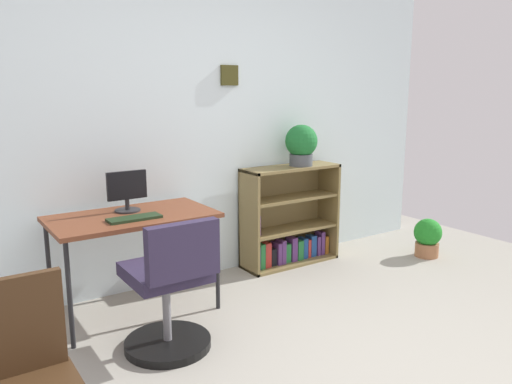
{
  "coord_description": "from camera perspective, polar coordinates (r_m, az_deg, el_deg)",
  "views": [
    {
      "loc": [
        -1.77,
        -1.5,
        1.54
      ],
      "look_at": [
        0.23,
        1.46,
        0.81
      ],
      "focal_mm": 35.49,
      "sensor_mm": 36.0,
      "label": 1
    }
  ],
  "objects": [
    {
      "name": "keyboard",
      "position": [
        3.38,
        -13.55,
        -2.89
      ],
      "size": [
        0.34,
        0.13,
        0.02
      ],
      "primitive_type": "cube",
      "color": "#1D301A",
      "rests_on": "desk"
    },
    {
      "name": "potted_plant_floor",
      "position": [
        4.96,
        18.77,
        -4.81
      ],
      "size": [
        0.25,
        0.25,
        0.36
      ],
      "color": "#9E6642",
      "rests_on": "ground_plane"
    },
    {
      "name": "office_chair",
      "position": [
        3.05,
        -9.65,
        -11.26
      ],
      "size": [
        0.52,
        0.55,
        0.83
      ],
      "color": "black",
      "rests_on": "ground_plane"
    },
    {
      "name": "bookshelf_low",
      "position": [
        4.51,
        3.51,
        -3.35
      ],
      "size": [
        0.9,
        0.3,
        0.88
      ],
      "color": "olive",
      "rests_on": "ground_plane"
    },
    {
      "name": "desk",
      "position": [
        3.52,
        -13.75,
        -3.35
      ],
      "size": [
        1.09,
        0.61,
        0.7
      ],
      "color": "brown",
      "rests_on": "ground_plane"
    },
    {
      "name": "monitor",
      "position": [
        3.58,
        -14.34,
        0.07
      ],
      "size": [
        0.28,
        0.18,
        0.28
      ],
      "color": "#262628",
      "rests_on": "desk"
    },
    {
      "name": "potted_plant_on_shelf",
      "position": [
        4.4,
        5.12,
        5.41
      ],
      "size": [
        0.28,
        0.28,
        0.36
      ],
      "color": "#474C51",
      "rests_on": "bookshelf_low"
    },
    {
      "name": "wall_back",
      "position": [
        4.07,
        -8.17,
        6.87
      ],
      "size": [
        5.2,
        0.12,
        2.42
      ],
      "color": "silver",
      "rests_on": "ground_plane"
    }
  ]
}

